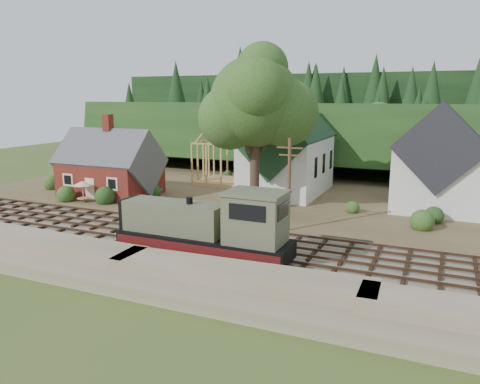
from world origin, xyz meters
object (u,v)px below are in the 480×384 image
at_px(car_green, 66,183).
at_px(patio_set, 82,184).
at_px(locomotive, 209,229).
at_px(car_blue, 151,190).

relative_size(car_green, patio_set, 1.61).
xyz_separation_m(locomotive, car_blue, (-15.50, 15.37, -1.37)).
bearing_deg(car_green, locomotive, -97.04).
distance_m(locomotive, car_blue, 21.87).
bearing_deg(locomotive, car_blue, 135.23).
bearing_deg(patio_set, car_green, 144.62).
distance_m(locomotive, car_green, 31.07).
relative_size(locomotive, patio_set, 5.60).
bearing_deg(car_green, car_blue, -65.63).
distance_m(car_blue, car_green, 11.84).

